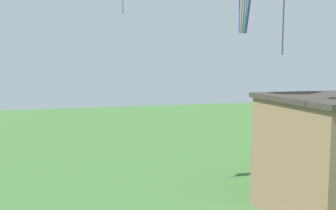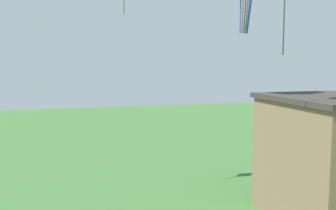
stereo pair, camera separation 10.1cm
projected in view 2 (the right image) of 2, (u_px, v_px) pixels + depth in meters
name	position (u px, v px, depth m)	size (l,w,h in m)	color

